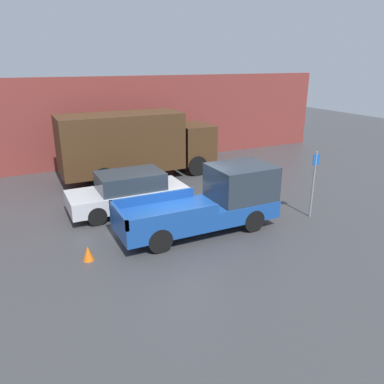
% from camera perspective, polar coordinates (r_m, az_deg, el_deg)
% --- Properties ---
extents(ground_plane, '(60.00, 60.00, 0.00)m').
position_cam_1_polar(ground_plane, '(13.82, -1.40, -4.80)').
color(ground_plane, '#3D3D3F').
extents(building_wall, '(28.00, 0.15, 4.88)m').
position_cam_1_polar(building_wall, '(21.75, -12.05, 10.44)').
color(building_wall, brown).
rests_on(building_wall, ground).
extents(pickup_truck, '(5.63, 1.97, 2.18)m').
position_cam_1_polar(pickup_truck, '(13.13, 3.35, -1.40)').
color(pickup_truck, '#194799').
rests_on(pickup_truck, ground).
extents(car, '(4.57, 1.92, 1.58)m').
position_cam_1_polar(car, '(14.90, -9.64, 0.07)').
color(car, silver).
rests_on(car, ground).
extents(delivery_truck, '(7.77, 2.41, 3.27)m').
position_cam_1_polar(delivery_truck, '(19.00, -8.82, 7.37)').
color(delivery_truck, '#472D19').
rests_on(delivery_truck, ground).
extents(parking_sign, '(0.30, 0.07, 2.56)m').
position_cam_1_polar(parking_sign, '(14.63, 18.04, 1.62)').
color(parking_sign, gray).
rests_on(parking_sign, ground).
extents(traffic_cone, '(0.33, 0.33, 0.46)m').
position_cam_1_polar(traffic_cone, '(11.72, -15.56, -8.97)').
color(traffic_cone, orange).
rests_on(traffic_cone, ground).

